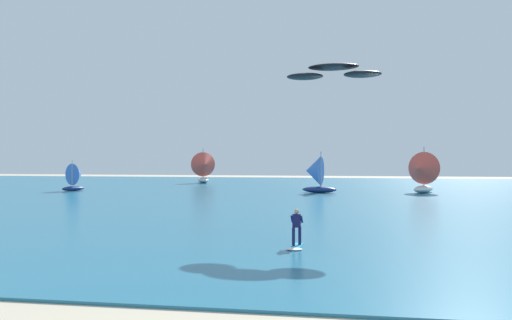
% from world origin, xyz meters
% --- Properties ---
extents(ocean, '(160.00, 90.00, 0.10)m').
position_xyz_m(ocean, '(0.00, 51.32, 0.05)').
color(ocean, '#236B89').
rests_on(ocean, ground).
extents(kitesurfer, '(0.71, 1.96, 1.67)m').
position_xyz_m(kitesurfer, '(3.11, 16.01, 0.70)').
color(kitesurfer, '#26B2CC').
rests_on(kitesurfer, ocean).
extents(kite, '(5.40, 2.21, 0.80)m').
position_xyz_m(kite, '(4.62, 22.21, 8.84)').
color(kite, black).
extents(sailboat_mid_right, '(4.32, 4.83, 5.43)m').
position_xyz_m(sailboat_mid_right, '(-16.37, 71.86, 2.59)').
color(sailboat_mid_right, silver).
rests_on(sailboat_mid_right, ocean).
extents(sailboat_outermost, '(4.09, 3.55, 4.64)m').
position_xyz_m(sailboat_outermost, '(1.96, 51.93, 2.23)').
color(sailboat_outermost, navy).
rests_on(sailboat_outermost, ocean).
extents(sailboat_near_shore, '(2.91, 3.24, 3.66)m').
position_xyz_m(sailboat_near_shore, '(-26.47, 50.93, 1.77)').
color(sailboat_near_shore, navy).
rests_on(sailboat_near_shore, ocean).
extents(sailboat_far_left, '(4.14, 4.66, 5.20)m').
position_xyz_m(sailboat_far_left, '(13.82, 53.57, 2.48)').
color(sailboat_far_left, white).
rests_on(sailboat_far_left, ocean).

